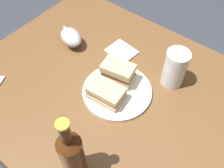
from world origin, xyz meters
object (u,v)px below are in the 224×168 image
sandwich_half_right (106,93)px  pint_glass (174,70)px  gravy_boat (71,37)px  plate (117,91)px  cider_bottle (72,155)px  napkin (122,51)px  sandwich_half_left (118,73)px

sandwich_half_right → pint_glass: pint_glass is taller
sandwich_half_right → gravy_boat: bearing=-24.4°
plate → cider_bottle: 0.32m
plate → pint_glass: size_ratio=1.70×
gravy_boat → napkin: bearing=-154.2°
sandwich_half_right → cider_bottle: size_ratio=0.47×
cider_bottle → napkin: cider_bottle is taller
plate → sandwich_half_right: (0.01, 0.05, 0.03)m
gravy_boat → cider_bottle: 0.53m
pint_glass → sandwich_half_right: bearing=57.0°
cider_bottle → napkin: size_ratio=2.46×
pint_glass → napkin: 0.24m
sandwich_half_left → pint_glass: size_ratio=0.85×
sandwich_half_right → pint_glass: bearing=-123.0°
sandwich_half_left → gravy_boat: sandwich_half_left is taller
sandwich_half_left → cider_bottle: 0.35m
cider_bottle → napkin: (0.18, -0.47, -0.10)m
sandwich_half_left → plate: bearing=124.3°
sandwich_half_left → pint_glass: bearing=-142.0°
pint_glass → plate: bearing=52.0°
sandwich_half_right → napkin: size_ratio=1.16×
sandwich_half_right → gravy_boat: (0.29, -0.13, 0.00)m
plate → sandwich_half_left: sandwich_half_left is taller
pint_glass → gravy_boat: 0.43m
napkin → sandwich_half_left: bearing=121.1°
sandwich_half_right → pint_glass: size_ratio=0.88×
plate → pint_glass: pint_glass is taller
pint_glass → cider_bottle: cider_bottle is taller
sandwich_half_left → cider_bottle: size_ratio=0.46×
sandwich_half_right → pint_glass: 0.25m
plate → sandwich_half_right: sandwich_half_right is taller
plate → sandwich_half_left: (0.03, -0.04, 0.04)m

